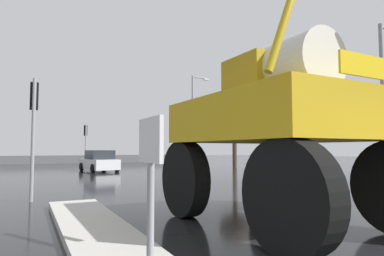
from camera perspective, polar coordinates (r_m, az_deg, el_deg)
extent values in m
plane|color=black|center=(19.95, -10.94, -8.17)|extent=(120.00, 120.00, 0.00)
cube|color=#B2AFA8|center=(6.36, -15.58, -17.26)|extent=(1.23, 7.69, 0.15)
cylinder|color=#99999E|center=(3.31, -7.17, -17.29)|extent=(0.07, 0.07, 1.30)
cube|color=white|center=(3.24, -7.16, -2.07)|extent=(0.04, 0.60, 0.44)
cube|color=black|center=(3.25, -6.75, -2.08)|extent=(0.01, 0.36, 0.08)
cylinder|color=black|center=(7.92, -1.31, -8.76)|extent=(0.44, 1.77, 1.76)
cylinder|color=black|center=(9.48, 13.83, -7.81)|extent=(0.44, 1.77, 1.76)
cylinder|color=black|center=(5.15, 16.30, -11.34)|extent=(0.44, 1.77, 1.76)
cube|color=gold|center=(7.31, 14.52, 1.27)|extent=(3.37, 4.17, 0.91)
cube|color=#A98611|center=(7.75, 12.27, 7.94)|extent=(1.50, 1.33, 0.96)
cylinder|color=silver|center=(7.06, 17.69, 10.18)|extent=(1.23, 1.41, 1.20)
cylinder|color=gold|center=(5.36, 16.18, 19.15)|extent=(0.91, 0.15, 2.03)
cube|color=yellow|center=(6.07, 27.95, 9.33)|extent=(1.34, 0.08, 0.36)
cube|color=silver|center=(24.94, -15.72, -5.98)|extent=(2.22, 4.29, 0.70)
cube|color=#23282D|center=(24.78, -15.58, -4.44)|extent=(1.82, 2.28, 0.64)
cylinder|color=black|center=(25.99, -18.46, -6.33)|extent=(0.26, 0.62, 0.60)
cylinder|color=black|center=(26.50, -14.89, -6.34)|extent=(0.26, 0.62, 0.60)
cylinder|color=black|center=(23.41, -16.67, -6.68)|extent=(0.26, 0.62, 0.60)
cylinder|color=black|center=(23.97, -12.77, -6.67)|extent=(0.26, 0.62, 0.60)
cylinder|color=gray|center=(11.22, -25.66, -1.79)|extent=(0.11, 0.11, 3.76)
cube|color=black|center=(11.55, -25.49, 4.96)|extent=(0.24, 0.32, 0.84)
sphere|color=#390503|center=(11.78, -25.47, 6.12)|extent=(0.17, 0.17, 0.17)
sphere|color=#3C2403|center=(11.74, -25.51, 4.82)|extent=(0.17, 0.17, 0.17)
sphere|color=green|center=(11.70, -25.54, 3.51)|extent=(0.17, 0.17, 0.17)
cylinder|color=gray|center=(14.83, 14.31, -1.79)|extent=(0.11, 0.11, 4.09)
cube|color=black|center=(15.12, 13.68, 3.96)|extent=(0.24, 0.32, 0.84)
sphere|color=#390503|center=(15.30, 13.20, 4.89)|extent=(0.17, 0.17, 0.17)
sphere|color=#3C2403|center=(15.26, 13.22, 3.88)|extent=(0.17, 0.17, 0.17)
sphere|color=green|center=(15.23, 13.23, 2.88)|extent=(0.17, 0.17, 0.17)
cylinder|color=gray|center=(28.34, -17.81, -3.02)|extent=(0.11, 0.11, 3.65)
cube|color=black|center=(28.59, -17.83, -0.41)|extent=(0.24, 0.32, 0.84)
sphere|color=#390503|center=(28.79, -17.87, 0.10)|extent=(0.17, 0.17, 0.17)
sphere|color=#3C2403|center=(28.78, -17.88, -0.43)|extent=(0.17, 0.17, 0.17)
sphere|color=green|center=(28.76, -17.89, -0.97)|extent=(0.17, 0.17, 0.17)
cylinder|color=gray|center=(16.42, 30.02, 3.58)|extent=(0.18, 0.18, 7.03)
cylinder|color=gray|center=(31.73, 0.10, 1.32)|extent=(0.18, 0.18, 8.71)
cylinder|color=gray|center=(32.70, 1.27, 8.62)|extent=(1.47, 0.10, 0.10)
cube|color=silver|center=(33.02, 2.41, 8.33)|extent=(0.50, 0.24, 0.16)
cylinder|color=#473828|center=(28.42, 7.34, -2.72)|extent=(0.38, 0.38, 4.10)
ellipsoid|color=brown|center=(28.63, 7.29, 3.32)|extent=(2.75, 2.75, 2.34)
cube|color=#59595B|center=(40.58, -18.99, -5.09)|extent=(32.35, 0.24, 0.90)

